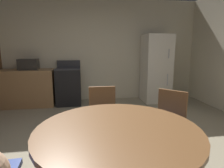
{
  "coord_description": "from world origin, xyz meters",
  "views": [
    {
      "loc": [
        -0.25,
        -2.21,
        1.4
      ],
      "look_at": [
        0.21,
        0.74,
        0.83
      ],
      "focal_mm": 29.89,
      "sensor_mm": 36.0,
      "label": 1
    }
  ],
  "objects_px": {
    "oven_range": "(69,86)",
    "chair_northeast": "(168,120)",
    "dining_table": "(118,144)",
    "chair_north": "(103,114)",
    "refrigerator": "(156,69)",
    "microwave": "(29,64)"
  },
  "relations": [
    {
      "from": "oven_range",
      "to": "chair_northeast",
      "type": "xyz_separation_m",
      "value": [
        1.44,
        -2.63,
        0.03
      ]
    },
    {
      "from": "dining_table",
      "to": "chair_north",
      "type": "relative_size",
      "value": 1.56
    },
    {
      "from": "dining_table",
      "to": "chair_northeast",
      "type": "height_order",
      "value": "chair_northeast"
    },
    {
      "from": "chair_northeast",
      "to": "chair_north",
      "type": "bearing_deg",
      "value": -65.88
    },
    {
      "from": "refrigerator",
      "to": "chair_north",
      "type": "distance_m",
      "value": 2.8
    },
    {
      "from": "refrigerator",
      "to": "chair_northeast",
      "type": "relative_size",
      "value": 2.02
    },
    {
      "from": "microwave",
      "to": "dining_table",
      "type": "bearing_deg",
      "value": -64.79
    },
    {
      "from": "oven_range",
      "to": "chair_northeast",
      "type": "bearing_deg",
      "value": -61.34
    },
    {
      "from": "microwave",
      "to": "chair_north",
      "type": "height_order",
      "value": "microwave"
    },
    {
      "from": "oven_range",
      "to": "microwave",
      "type": "height_order",
      "value": "microwave"
    },
    {
      "from": "microwave",
      "to": "chair_north",
      "type": "xyz_separation_m",
      "value": [
        1.56,
        -2.28,
        -0.53
      ]
    },
    {
      "from": "chair_northeast",
      "to": "chair_north",
      "type": "relative_size",
      "value": 1.0
    },
    {
      "from": "microwave",
      "to": "chair_northeast",
      "type": "distance_m",
      "value": 3.57
    },
    {
      "from": "oven_range",
      "to": "chair_northeast",
      "type": "relative_size",
      "value": 1.26
    },
    {
      "from": "microwave",
      "to": "oven_range",
      "type": "bearing_deg",
      "value": 0.22
    },
    {
      "from": "microwave",
      "to": "chair_northeast",
      "type": "height_order",
      "value": "microwave"
    },
    {
      "from": "oven_range",
      "to": "dining_table",
      "type": "xyz_separation_m",
      "value": [
        0.65,
        -3.35,
        0.15
      ]
    },
    {
      "from": "oven_range",
      "to": "dining_table",
      "type": "relative_size",
      "value": 0.81
    },
    {
      "from": "oven_range",
      "to": "microwave",
      "type": "distance_m",
      "value": 1.08
    },
    {
      "from": "dining_table",
      "to": "chair_north",
      "type": "bearing_deg",
      "value": 90.55
    },
    {
      "from": "oven_range",
      "to": "refrigerator",
      "type": "xyz_separation_m",
      "value": [
        2.29,
        -0.05,
        0.41
      ]
    },
    {
      "from": "refrigerator",
      "to": "chair_north",
      "type": "bearing_deg",
      "value": -126.49
    }
  ]
}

